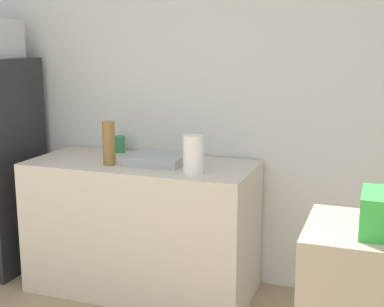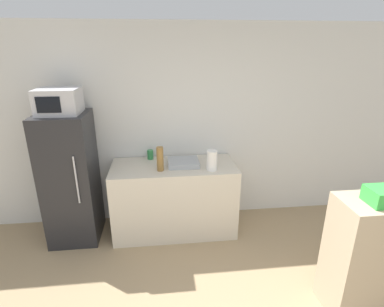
% 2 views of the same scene
% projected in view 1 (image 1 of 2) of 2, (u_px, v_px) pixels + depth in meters
% --- Properties ---
extents(wall_back, '(8.00, 0.06, 2.60)m').
position_uv_depth(wall_back, '(183.00, 101.00, 3.85)').
color(wall_back, silver).
rests_on(wall_back, ground_plane).
extents(counter, '(1.54, 0.69, 0.92)m').
position_uv_depth(counter, '(142.00, 226.00, 3.71)').
color(counter, beige).
rests_on(counter, ground_plane).
extents(sink_basin, '(0.38, 0.33, 0.06)m').
position_uv_depth(sink_basin, '(158.00, 159.00, 3.58)').
color(sink_basin, '#9EA3A8').
rests_on(sink_basin, counter).
extents(bottle_tall, '(0.08, 0.08, 0.29)m').
position_uv_depth(bottle_tall, '(109.00, 143.00, 3.52)').
color(bottle_tall, olive).
rests_on(bottle_tall, counter).
extents(bottle_short, '(0.08, 0.08, 0.12)m').
position_uv_depth(bottle_short, '(120.00, 144.00, 3.94)').
color(bottle_short, '#2D7F42').
rests_on(bottle_short, counter).
extents(paper_towel_roll, '(0.13, 0.13, 0.24)m').
position_uv_depth(paper_towel_roll, '(193.00, 155.00, 3.28)').
color(paper_towel_roll, white).
rests_on(paper_towel_roll, counter).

